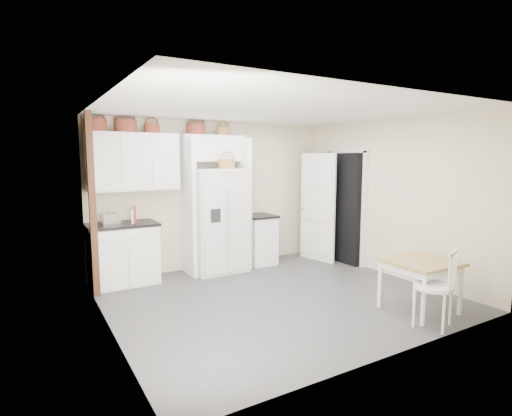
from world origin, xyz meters
TOP-DOWN VIEW (x-y plane):
  - floor at (0.00, 0.00)m, footprint 4.50×4.50m
  - ceiling at (0.00, 0.00)m, footprint 4.50×4.50m
  - wall_back at (0.00, 2.00)m, footprint 4.50×0.00m
  - wall_left at (-2.25, 0.00)m, footprint 0.00×4.00m
  - wall_right at (2.25, 0.00)m, footprint 0.00×4.00m
  - refrigerator at (-0.15, 1.65)m, footprint 0.92×0.74m
  - base_cab_left at (-1.74, 1.70)m, footprint 0.99×0.63m
  - base_cab_right at (0.71, 1.70)m, footprint 0.50×0.60m
  - dining_table at (1.29, -1.36)m, footprint 0.83×0.83m
  - windsor_chair at (1.02, -1.75)m, footprint 0.59×0.57m
  - counter_left at (-1.74, 1.70)m, footprint 1.04×0.67m
  - counter_right at (0.71, 1.70)m, footprint 0.54×0.64m
  - toaster at (-1.93, 1.62)m, footprint 0.28×0.20m
  - cookbook_red at (-1.56, 1.62)m, footprint 0.08×0.18m
  - cookbook_cream at (-1.60, 1.62)m, footprint 0.06×0.15m
  - basket_upper_a at (-2.04, 1.83)m, footprint 0.33×0.33m
  - basket_upper_b at (-1.59, 1.83)m, footprint 0.33×0.33m
  - basket_upper_c at (-1.19, 1.83)m, footprint 0.24×0.24m
  - basket_bridge_a at (-0.44, 1.83)m, footprint 0.32×0.32m
  - basket_bridge_b at (0.06, 1.83)m, footprint 0.25×0.25m
  - basket_fridge_b at (-0.01, 1.55)m, footprint 0.29×0.29m
  - upper_cabinet at (-1.50, 1.83)m, footprint 1.40×0.34m
  - bridge_cabinet at (-0.15, 1.83)m, footprint 1.12×0.34m
  - fridge_panel_left at (-0.66, 1.70)m, footprint 0.08×0.60m
  - fridge_panel_right at (0.36, 1.70)m, footprint 0.08×0.60m
  - trim_post at (-2.20, 1.35)m, footprint 0.09×0.09m
  - doorway_void at (2.16, 1.00)m, footprint 0.18×0.85m
  - door_slab at (1.80, 1.33)m, footprint 0.21×0.79m

SIDE VIEW (x-z plane):
  - floor at x=0.00m, z-range 0.00..0.00m
  - dining_table at x=1.29m, z-range 0.00..0.67m
  - base_cab_right at x=0.71m, z-range 0.00..0.88m
  - base_cab_left at x=-1.74m, z-range 0.00..0.92m
  - windsor_chair at x=1.02m, z-range 0.00..0.96m
  - refrigerator at x=-0.15m, z-range 0.00..1.78m
  - counter_right at x=0.71m, z-range 0.88..0.92m
  - counter_left at x=-1.74m, z-range 0.92..0.96m
  - doorway_void at x=2.16m, z-range 0.00..2.05m
  - door_slab at x=1.80m, z-range 0.00..2.05m
  - toaster at x=-1.93m, z-range 0.96..1.14m
  - cookbook_cream at x=-1.60m, z-range 0.96..1.19m
  - cookbook_red at x=-1.56m, z-range 0.96..1.23m
  - fridge_panel_left at x=-0.66m, z-range 0.00..2.30m
  - fridge_panel_right at x=0.36m, z-range 0.00..2.30m
  - wall_back at x=0.00m, z-range -0.95..3.55m
  - wall_left at x=-2.25m, z-range -0.70..3.30m
  - wall_right at x=2.25m, z-range -0.70..3.30m
  - trim_post at x=-2.20m, z-range 0.00..2.60m
  - basket_fridge_b at x=-0.01m, z-range 1.78..1.94m
  - upper_cabinet at x=-1.50m, z-range 1.45..2.35m
  - bridge_cabinet at x=-0.15m, z-range 1.90..2.35m
  - basket_upper_c at x=-1.19m, z-range 2.35..2.49m
  - basket_bridge_b at x=0.06m, z-range 2.35..2.49m
  - basket_bridge_a at x=-0.44m, z-range 2.35..2.53m
  - basket_upper_a at x=-2.04m, z-range 2.35..2.54m
  - basket_upper_b at x=-1.59m, z-range 2.35..2.54m
  - ceiling at x=0.00m, z-range 2.60..2.60m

